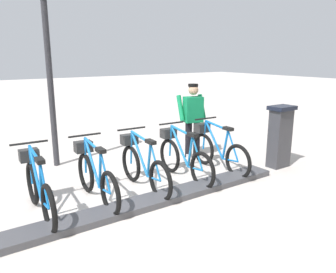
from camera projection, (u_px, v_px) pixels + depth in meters
ground_plane at (150, 204)px, 5.29m from camera, size 60.00×60.00×0.00m
dock_rail_base at (150, 201)px, 5.28m from camera, size 0.44×5.14×0.10m
payment_kiosk at (280, 136)px, 6.93m from camera, size 0.36×0.52×1.28m
bike_docked_0 at (217, 149)px, 6.78m from camera, size 1.72×0.54×1.02m
bike_docked_1 at (183, 157)px, 6.30m from camera, size 1.72×0.54×1.02m
bike_docked_2 at (142, 165)px, 5.82m from camera, size 1.72×0.54×1.02m
bike_docked_3 at (95, 175)px, 5.34m from camera, size 1.72×0.54×1.02m
bike_docked_4 at (38, 187)px, 4.86m from camera, size 1.72×0.54×1.02m
worker_near_rack at (193, 118)px, 7.53m from camera, size 0.56×0.69×1.66m
lamp_post at (47, 48)px, 6.61m from camera, size 0.32×0.32×3.63m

